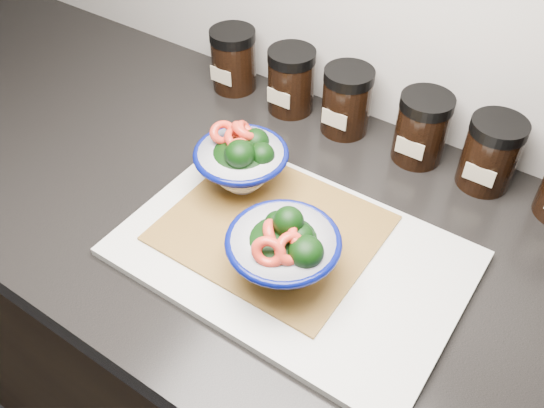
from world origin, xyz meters
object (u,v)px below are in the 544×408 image
Objects in this scene: spice_jar_c at (347,101)px; spice_jar_b at (291,81)px; spice_jar_a at (234,60)px; cutting_board at (292,253)px; spice_jar_d at (422,128)px; bowl_right at (284,250)px; bowl_left at (242,161)px; spice_jar_e at (491,153)px.

spice_jar_b is at bearing 180.00° from spice_jar_c.
spice_jar_c is (0.23, 0.00, 0.00)m from spice_jar_a.
spice_jar_a is 1.00× the size of spice_jar_b.
spice_jar_c is at bearing 105.78° from cutting_board.
spice_jar_c and spice_jar_d have the same top height.
spice_jar_b is at bearing 123.27° from cutting_board.
spice_jar_d is at bearing 83.67° from bowl_right.
bowl_left reaches higher than spice_jar_a.
bowl_left is at bearing -74.92° from spice_jar_b.
cutting_board is at bearing 108.25° from bowl_right.
bowl_left is 0.29m from spice_jar_d.
cutting_board is 3.98× the size of spice_jar_c.
bowl_right is 0.33m from spice_jar_d.
bowl_left is 1.22× the size of spice_jar_e.
spice_jar_b is at bearing 121.60° from bowl_right.
cutting_board is 0.07m from bowl_right.
bowl_right reaches higher than spice_jar_a.
spice_jar_e is at bearing 0.00° from spice_jar_c.
bowl_right is at bearing -37.01° from bowl_left.
bowl_right is (0.14, -0.11, 0.00)m from bowl_left.
spice_jar_b is 0.11m from spice_jar_c.
spice_jar_b is at bearing 0.00° from spice_jar_a.
spice_jar_a and spice_jar_e have the same top height.
spice_jar_d is at bearing 0.00° from spice_jar_c.
bowl_right is 0.34m from spice_jar_c.
spice_jar_a is (-0.18, 0.22, -0.00)m from bowl_left.
spice_jar_b reaches higher than cutting_board.
spice_jar_e is at bearing 0.00° from spice_jar_a.
spice_jar_a is 0.47m from spice_jar_e.
bowl_left reaches higher than spice_jar_b.
spice_jar_c reaches higher than cutting_board.
spice_jar_c is (0.11, 0.00, 0.00)m from spice_jar_b.
bowl_left is 1.22× the size of spice_jar_b.
spice_jar_d is 1.00× the size of spice_jar_e.
spice_jar_a is 0.23m from spice_jar_c.
cutting_board is 0.33m from spice_jar_e.
spice_jar_a and spice_jar_b have the same top height.
cutting_board is 3.14× the size of bowl_right.
bowl_right is at bearing -73.91° from spice_jar_c.
cutting_board is 0.16m from bowl_left.
bowl_right reaches higher than spice_jar_e.
spice_jar_c is (0.05, 0.22, -0.00)m from bowl_left.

